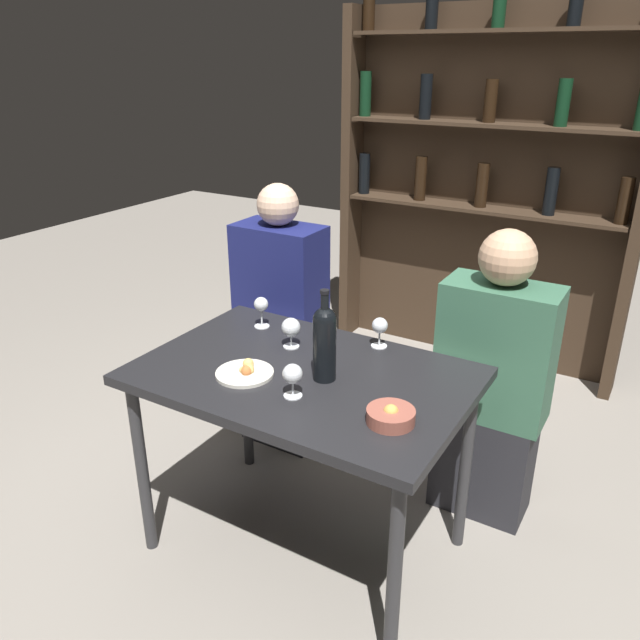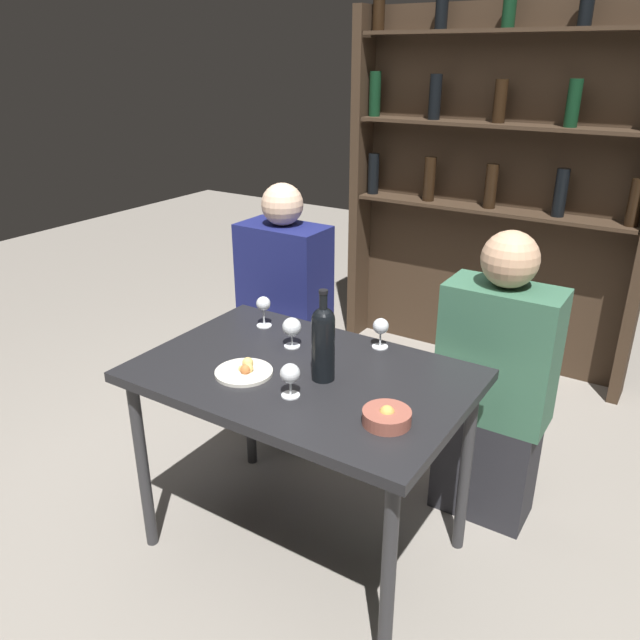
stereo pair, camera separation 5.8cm
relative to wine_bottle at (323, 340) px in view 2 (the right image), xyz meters
The scene contains 12 objects.
ground_plane 0.90m from the wine_bottle, behind, with size 10.00×10.00×0.00m, color gray.
dining_table 0.24m from the wine_bottle, behind, with size 1.13×0.75×0.76m.
wine_rack_wall 1.94m from the wine_bottle, 92.65° to the left, with size 1.71×0.21×2.11m.
wine_bottle is the anchor object (origin of this frame).
wine_glass_0 0.50m from the wine_bottle, 150.60° to the left, with size 0.06×0.06×0.12m.
wine_glass_1 0.33m from the wine_bottle, 81.55° to the left, with size 0.06×0.06×0.11m.
wine_glass_2 0.28m from the wine_bottle, 147.13° to the left, with size 0.07×0.07×0.11m.
wine_glass_3 0.17m from the wine_bottle, 99.74° to the right, with size 0.06×0.06×0.11m.
food_plate_0 0.30m from the wine_bottle, 154.93° to the right, with size 0.20×0.20×0.04m.
snack_bowl 0.35m from the wine_bottle, 23.55° to the right, with size 0.15×0.15×0.06m.
seated_person_left 0.87m from the wine_bottle, 134.70° to the left, with size 0.39×0.22×1.26m.
seated_person_right 0.79m from the wine_bottle, 54.52° to the left, with size 0.42×0.22×1.19m.
Camera 2 is at (1.07, -1.56, 1.75)m, focal length 35.00 mm.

